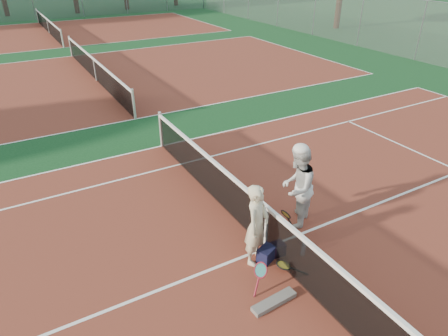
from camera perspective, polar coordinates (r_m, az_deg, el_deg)
The scene contains 17 objects.
ground at distance 8.21m, azimuth 5.87°, elevation -11.35°, with size 130.00×130.00×0.00m, color #0F3818.
court_main at distance 8.21m, azimuth 5.87°, elevation -11.33°, with size 23.77×10.97×0.01m, color maroon.
court_far_a at distance 19.63m, azimuth -17.73°, elevation 11.84°, with size 23.77×10.97×0.01m, color maroon.
court_far_b at distance 32.68m, azimuth -23.66°, elevation 17.21°, with size 23.77×10.97×0.01m, color maroon.
net_main at distance 7.90m, azimuth 6.05°, elevation -8.52°, with size 0.10×10.98×1.02m, color black, non-canonical shape.
net_far_a at distance 19.50m, azimuth -17.96°, elevation 13.26°, with size 0.10×10.98×1.02m, color black, non-canonical shape.
net_far_b at distance 32.60m, azimuth -23.84°, elevation 18.07°, with size 0.10×10.98×1.02m, color black, non-canonical shape.
fence_back at distance 39.39m, azimuth -25.71°, elevation 20.67°, with size 32.00×0.06×3.00m, color slate, non-canonical shape.
player_a at distance 7.43m, azimuth 4.72°, elevation -8.10°, with size 0.60×0.40×1.66m, color beige.
player_b at distance 8.45m, azimuth 10.40°, elevation -2.71°, with size 0.90×0.70×1.85m, color silver.
racket_red at distance 7.23m, azimuth 5.21°, elevation -15.18°, with size 0.34×0.27×0.53m, color maroon, non-canonical shape.
racket_black_held at distance 8.57m, azimuth 8.77°, elevation -7.36°, with size 0.33×0.27×0.53m, color black, non-canonical shape.
racket_spare at distance 7.75m, azimuth 8.50°, elevation -13.75°, with size 0.59×0.27×0.15m, color black, non-canonical shape.
sports_bag_navy at distance 7.86m, azimuth 6.07°, elevation -12.15°, with size 0.36×0.25×0.28m, color black.
sports_bag_purple at distance 8.01m, azimuth 7.46°, elevation -11.43°, with size 0.32×0.22×0.26m, color black.
net_cover_canvas at distance 7.16m, azimuth 7.16°, elevation -18.42°, with size 0.85×0.20×0.09m, color #5F5A56.
water_bottle at distance 8.08m, azimuth 11.26°, elevation -11.25°, with size 0.09×0.09×0.30m, color #C6DDFB.
Camera 1 is at (-3.80, -5.02, 5.27)m, focal length 32.00 mm.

